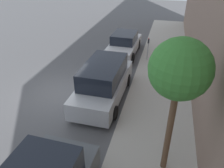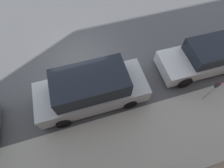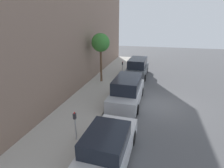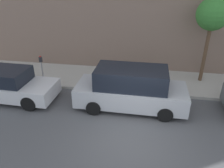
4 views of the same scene
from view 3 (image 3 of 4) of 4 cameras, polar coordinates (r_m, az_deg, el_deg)
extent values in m
plane|color=#515154|center=(12.82, 15.52, -6.58)|extent=(60.00, 60.00, 0.00)
cube|color=#B2ADA3|center=(13.56, -6.27, -4.08)|extent=(3.10, 32.00, 0.15)
cube|color=#846B5B|center=(13.62, -18.53, 24.31)|extent=(2.00, 32.00, 13.65)
cube|color=#4C5156|center=(18.71, 8.27, 4.43)|extent=(2.04, 4.95, 0.84)
cube|color=black|center=(18.51, 8.40, 6.94)|extent=(1.76, 3.15, 0.84)
cylinder|color=black|center=(17.27, 10.58, 1.94)|extent=(0.22, 0.67, 0.67)
cylinder|color=black|center=(17.47, 4.70, 2.42)|extent=(0.22, 0.67, 0.67)
cylinder|color=black|center=(20.19, 11.29, 4.49)|extent=(0.22, 0.67, 0.67)
cylinder|color=black|center=(20.36, 6.22, 4.89)|extent=(0.22, 0.67, 0.67)
cube|color=#B7BABF|center=(12.51, 4.96, -3.34)|extent=(1.96, 4.92, 0.84)
cube|color=black|center=(12.20, 5.08, 0.29)|extent=(1.71, 3.12, 0.84)
cylinder|color=black|center=(11.18, 8.14, -8.25)|extent=(0.22, 0.64, 0.64)
cylinder|color=black|center=(11.47, -0.88, -7.25)|extent=(0.22, 0.64, 0.64)
cylinder|color=black|center=(13.93, 9.66, -2.49)|extent=(0.22, 0.64, 0.64)
cylinder|color=black|center=(14.16, 2.41, -1.83)|extent=(0.22, 0.64, 0.64)
cube|color=silver|center=(7.62, -1.65, -21.03)|extent=(1.92, 4.55, 0.68)
cube|color=black|center=(7.13, -1.94, -17.52)|extent=(1.64, 2.14, 0.64)
cylinder|color=black|center=(8.69, 6.72, -17.03)|extent=(0.22, 0.71, 0.71)
cylinder|color=black|center=(9.01, -4.45, -15.45)|extent=(0.22, 0.71, 0.71)
cylinder|color=#ADADB2|center=(18.47, 3.40, 4.61)|extent=(0.07, 0.07, 1.12)
cube|color=#2D2D33|center=(18.30, 3.44, 6.72)|extent=(0.11, 0.15, 0.28)
cube|color=red|center=(18.26, 3.45, 7.22)|extent=(0.04, 0.09, 0.05)
cylinder|color=#ADADB2|center=(8.71, -11.78, -14.28)|extent=(0.07, 0.07, 1.15)
cube|color=#2D2D33|center=(8.33, -12.12, -10.20)|extent=(0.11, 0.15, 0.28)
cube|color=red|center=(8.25, -12.21, -9.21)|extent=(0.04, 0.09, 0.05)
cylinder|color=brown|center=(16.29, -3.59, 6.25)|extent=(0.19, 0.19, 3.16)
sphere|color=#387F33|center=(15.93, -3.75, 13.36)|extent=(1.63, 1.63, 1.63)
camera|label=1|loc=(20.72, 2.13, 21.64)|focal=35.00mm
camera|label=2|loc=(12.94, -12.25, 28.93)|focal=28.00mm
camera|label=4|loc=(13.70, 46.08, 13.85)|focal=35.00mm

